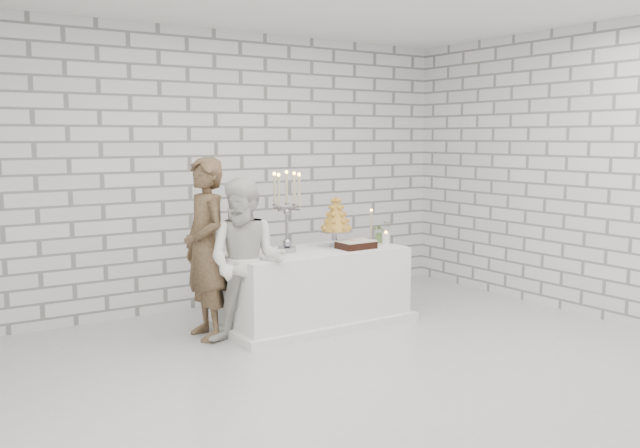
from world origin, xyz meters
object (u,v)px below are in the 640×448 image
(groom, at_px, (205,249))
(bride, at_px, (247,263))
(croquembouche, at_px, (336,221))
(candelabra, at_px, (287,211))
(cake_table, at_px, (315,287))

(groom, distance_m, bride, 0.47)
(bride, height_order, croquembouche, bride)
(bride, distance_m, candelabra, 0.77)
(groom, xyz_separation_m, croquembouche, (1.38, -0.12, 0.17))
(candelabra, bearing_deg, croquembouche, 1.00)
(bride, bearing_deg, candelabra, 70.45)
(cake_table, bearing_deg, bride, -164.63)
(groom, relative_size, croquembouche, 3.19)
(candelabra, bearing_deg, groom, 171.02)
(candelabra, distance_m, croquembouche, 0.60)
(cake_table, relative_size, croquembouche, 3.42)
(bride, distance_m, croquembouche, 1.24)
(groom, distance_m, candelabra, 0.86)
(bride, relative_size, candelabra, 1.90)
(cake_table, relative_size, bride, 1.20)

